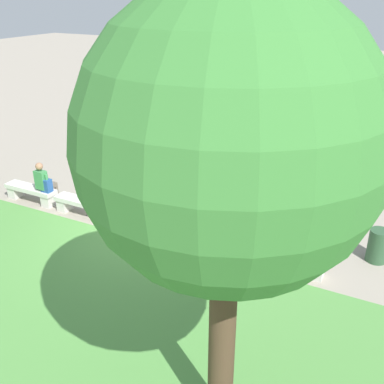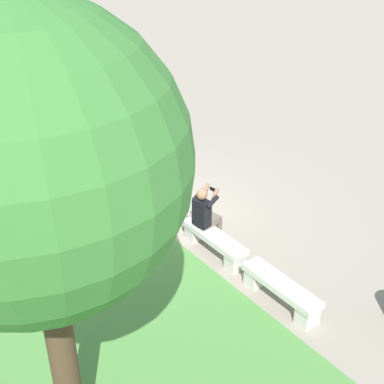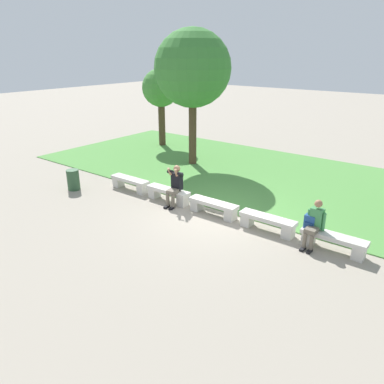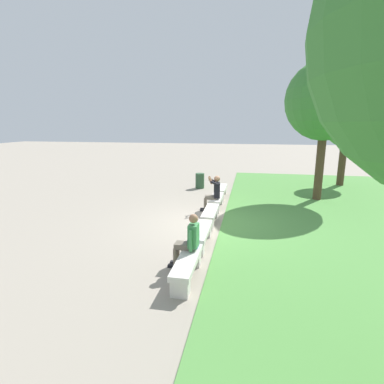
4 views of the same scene
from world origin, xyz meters
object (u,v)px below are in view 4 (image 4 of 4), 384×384
at_px(bench_end, 187,266).
at_px(person_distant, 189,239).
at_px(bench_mid, 210,215).
at_px(tree_behind_wall, 346,129).
at_px(trash_bin, 200,181).
at_px(bench_main, 221,190).
at_px(backpack, 194,239).
at_px(tree_right_background, 326,101).
at_px(bench_near, 217,201).
at_px(bench_far, 201,235).
at_px(person_photographer, 214,191).

xyz_separation_m(bench_end, person_distant, (-0.51, -0.07, 0.38)).
distance_m(bench_mid, tree_behind_wall, 9.76).
distance_m(bench_end, trash_bin, 9.06).
height_order(bench_main, bench_mid, same).
relative_size(bench_mid, tree_behind_wall, 0.41).
height_order(backpack, trash_bin, backpack).
distance_m(bench_main, person_distant, 6.83).
bearing_deg(tree_right_background, bench_near, -62.92).
height_order(bench_mid, tree_behind_wall, tree_behind_wall).
height_order(bench_end, person_distant, person_distant).
bearing_deg(tree_behind_wall, bench_far, -32.63).
xyz_separation_m(bench_near, bench_far, (3.66, 0.00, 0.00)).
height_order(bench_main, backpack, backpack).
relative_size(person_photographer, tree_right_background, 0.23).
bearing_deg(bench_end, bench_mid, 180.00).
height_order(bench_far, bench_end, same).
bearing_deg(person_distant, backpack, 150.01).
relative_size(bench_main, person_distant, 1.29).
xyz_separation_m(tree_behind_wall, trash_bin, (2.02, -7.11, -2.55)).
height_order(bench_near, bench_far, same).
xyz_separation_m(person_distant, backpack, (-0.14, 0.08, -0.05)).
relative_size(bench_near, tree_right_background, 0.29).
xyz_separation_m(person_distant, tree_behind_wall, (-10.50, 5.94, 2.25)).
bearing_deg(bench_end, trash_bin, -172.16).
bearing_deg(person_photographer, person_distant, 0.13).
distance_m(person_photographer, tree_right_background, 5.84).
height_order(bench_main, person_photographer, person_photographer).
relative_size(bench_end, tree_right_background, 0.29).
relative_size(bench_near, trash_bin, 2.16).
bearing_deg(person_distant, trash_bin, -172.14).
bearing_deg(backpack, person_photographer, -178.80).
bearing_deg(bench_mid, person_distant, -1.20).
bearing_deg(bench_end, tree_behind_wall, 151.91).
xyz_separation_m(backpack, trash_bin, (-8.33, -1.25, -0.25)).
relative_size(bench_near, bench_end, 1.00).
xyz_separation_m(person_photographer, backpack, (4.47, 0.09, -0.11)).
distance_m(person_distant, tree_behind_wall, 12.27).
xyz_separation_m(bench_main, bench_far, (5.50, 0.00, 0.00)).
bearing_deg(bench_mid, tree_behind_wall, 141.34).
relative_size(bench_near, tree_behind_wall, 0.41).
relative_size(bench_near, person_photographer, 1.23).
distance_m(bench_near, bench_far, 3.66).
height_order(bench_end, person_photographer, person_photographer).
bearing_deg(bench_near, bench_mid, 0.00).
bearing_deg(tree_right_background, person_photographer, -59.34).
bearing_deg(tree_behind_wall, bench_near, -46.84).
distance_m(tree_right_background, trash_bin, 6.60).
bearing_deg(person_distant, tree_behind_wall, 150.50).
bearing_deg(bench_main, bench_mid, 0.00).
relative_size(bench_main, backpack, 3.79).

